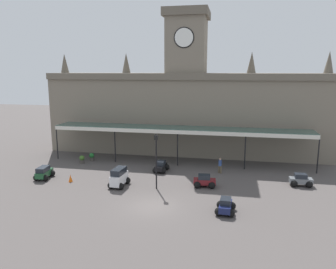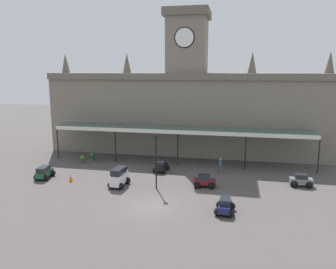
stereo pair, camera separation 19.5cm
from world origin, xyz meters
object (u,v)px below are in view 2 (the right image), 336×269
object	(u,v)px
car_grey_sedan	(301,181)
car_navy_sedan	(225,207)
car_white_van	(119,178)
planter_near_kerb	(82,159)
car_green_estate	(44,173)
victorian_lamppost	(156,155)
traffic_cone	(71,178)
car_maroon_sedan	(204,182)
planter_by_canopy	(92,157)
pedestrian_beside_cars	(220,165)
car_black_sedan	(161,167)

from	to	relation	value
car_grey_sedan	car_navy_sedan	size ratio (longest dim) A/B	0.99
car_white_van	planter_near_kerb	bearing A→B (deg)	136.62
car_green_estate	car_grey_sedan	bearing A→B (deg)	6.48
car_white_van	victorian_lamppost	world-z (taller)	victorian_lamppost
traffic_cone	car_maroon_sedan	bearing A→B (deg)	5.08
planter_by_canopy	car_maroon_sedan	bearing A→B (deg)	-24.43
car_green_estate	pedestrian_beside_cars	distance (m)	18.17
car_white_van	planter_by_canopy	bearing A→B (deg)	128.68
car_green_estate	victorian_lamppost	bearing A→B (deg)	-2.79
car_white_van	car_green_estate	bearing A→B (deg)	175.55
car_navy_sedan	pedestrian_beside_cars	size ratio (longest dim) A/B	1.26
car_green_estate	planter_near_kerb	distance (m)	6.05
car_navy_sedan	car_black_sedan	distance (m)	11.76
pedestrian_beside_cars	car_black_sedan	bearing A→B (deg)	-174.16
car_green_estate	planter_by_canopy	size ratio (longest dim) A/B	2.42
car_black_sedan	victorian_lamppost	xyz separation A→B (m)	(0.73, -5.23, 2.70)
car_black_sedan	car_green_estate	xyz separation A→B (m)	(-11.08, -4.66, 0.06)
car_grey_sedan	car_navy_sedan	distance (m)	10.16
car_green_estate	car_black_sedan	bearing A→B (deg)	22.80
car_black_sedan	pedestrian_beside_cars	size ratio (longest dim) A/B	1.27
car_grey_sedan	car_navy_sedan	world-z (taller)	same
car_black_sedan	planter_near_kerb	xyz separation A→B (m)	(-9.80, 1.26, -0.01)
car_navy_sedan	traffic_cone	xyz separation A→B (m)	(-15.15, 4.29, -0.15)
car_green_estate	planter_by_canopy	bearing A→B (deg)	75.17
car_navy_sedan	car_grey_sedan	bearing A→B (deg)	47.77
car_grey_sedan	car_green_estate	bearing A→B (deg)	-173.52
traffic_cone	car_grey_sedan	bearing A→B (deg)	8.37
car_maroon_sedan	victorian_lamppost	bearing A→B (deg)	-162.65
car_navy_sedan	victorian_lamppost	bearing A→B (deg)	147.42
car_white_van	pedestrian_beside_cars	xyz separation A→B (m)	(9.15, 5.94, 0.10)
car_black_sedan	pedestrian_beside_cars	xyz separation A→B (m)	(6.29, 0.64, 0.41)
victorian_lamppost	car_black_sedan	bearing A→B (deg)	97.99
car_grey_sedan	victorian_lamppost	world-z (taller)	victorian_lamppost
pedestrian_beside_cars	planter_by_canopy	bearing A→B (deg)	172.88
car_maroon_sedan	car_green_estate	size ratio (longest dim) A/B	0.91
victorian_lamppost	car_maroon_sedan	bearing A→B (deg)	17.35
car_grey_sedan	car_green_estate	xyz separation A→B (m)	(-25.06, -2.85, 0.06)
car_grey_sedan	traffic_cone	distance (m)	22.21
car_maroon_sedan	planter_near_kerb	xyz separation A→B (m)	(-14.86, 5.14, -0.01)
car_white_van	planter_near_kerb	world-z (taller)	car_white_van
planter_near_kerb	car_green_estate	bearing A→B (deg)	-102.18
car_navy_sedan	planter_by_canopy	xyz separation A→B (m)	(-16.32, 11.91, -0.01)
car_green_estate	planter_near_kerb	xyz separation A→B (m)	(1.28, 5.92, -0.07)
car_grey_sedan	planter_by_canopy	world-z (taller)	car_grey_sedan
pedestrian_beside_cars	car_white_van	bearing A→B (deg)	-147.02
car_grey_sedan	planter_near_kerb	distance (m)	23.98
car_maroon_sedan	planter_by_canopy	world-z (taller)	car_maroon_sedan
car_white_van	car_black_sedan	size ratio (longest dim) A/B	1.16
car_white_van	car_navy_sedan	xyz separation A→B (m)	(10.02, -4.04, -0.30)
car_grey_sedan	planter_near_kerb	bearing A→B (deg)	172.64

